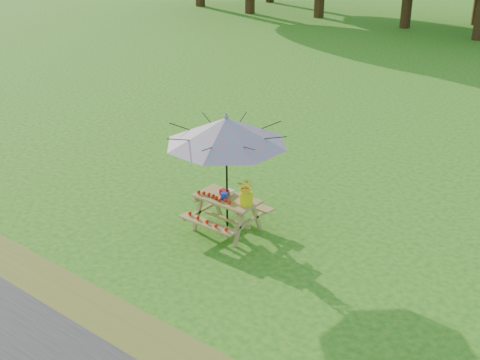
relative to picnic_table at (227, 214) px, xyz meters
The scene contains 6 objects.
ground 3.09m from the picnic_table, ahead, with size 120.00×120.00×0.00m, color #216212.
picnic_table is the anchor object (origin of this frame).
patio_umbrella 1.62m from the picnic_table, 84.81° to the left, with size 2.78×2.78×2.25m.
produce_bins 0.40m from the picnic_table, 154.72° to the left, with size 0.26×0.38×0.13m.
tomatoes_row 0.44m from the picnic_table, 130.20° to the right, with size 0.77×0.13×0.07m, color red, non-canonical shape.
flower_bucket 0.76m from the picnic_table, ahead, with size 0.39×0.36×0.51m.
Camera 1 is at (3.22, -7.10, 5.36)m, focal length 45.00 mm.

